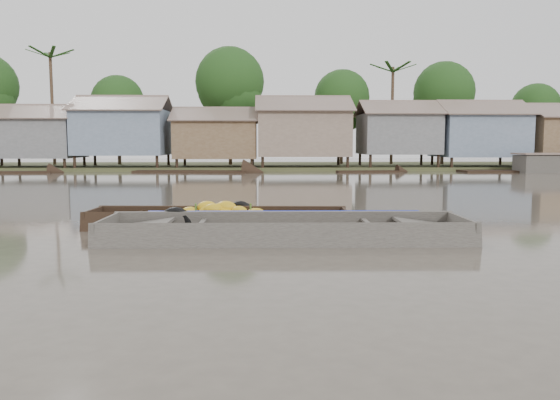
{
  "coord_description": "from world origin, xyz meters",
  "views": [
    {
      "loc": [
        -0.49,
        -10.54,
        1.97
      ],
      "look_at": [
        -0.13,
        0.61,
        0.8
      ],
      "focal_mm": 35.0,
      "sensor_mm": 36.0,
      "label": 1
    }
  ],
  "objects": [
    {
      "name": "riverbank",
      "position": [
        3.03,
        31.86,
        3.07
      ],
      "size": [
        120.0,
        12.47,
        10.22
      ],
      "color": "#384723",
      "rests_on": "ground"
    },
    {
      "name": "banana_boat",
      "position": [
        -1.59,
        2.14,
        0.18
      ],
      "size": [
        6.11,
        1.76,
        0.84
      ],
      "rotation": [
        0.0,
        0.0,
        -0.05
      ],
      "color": "black",
      "rests_on": "ground"
    },
    {
      "name": "ground",
      "position": [
        0.0,
        0.0,
        0.0
      ],
      "size": [
        120.0,
        120.0,
        0.0
      ],
      "primitive_type": "plane",
      "color": "#4C443A",
      "rests_on": "ground"
    },
    {
      "name": "distant_boats",
      "position": [
        12.15,
        24.52,
        0.2
      ],
      "size": [
        47.79,
        14.36,
        1.38
      ],
      "color": "black",
      "rests_on": "ground"
    },
    {
      "name": "viewer_boat",
      "position": [
        -0.01,
        0.52,
        0.06
      ],
      "size": [
        7.46,
        2.08,
        0.6
      ],
      "rotation": [
        0.0,
        0.0,
        -0.02
      ],
      "color": "#3B3531",
      "rests_on": "ground"
    }
  ]
}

